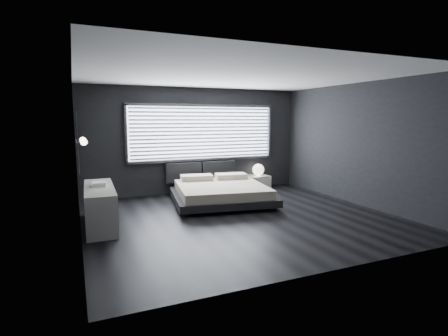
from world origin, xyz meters
name	(u,v)px	position (x,y,z in m)	size (l,w,h in m)	color
room	(241,148)	(0.00, 0.00, 1.40)	(6.04, 6.00, 2.80)	black
window	(204,133)	(0.20, 2.70, 1.61)	(4.14, 0.09, 1.52)	white
headboard	(201,171)	(0.10, 2.64, 0.57)	(1.96, 0.16, 0.52)	black
sconce_near	(84,142)	(-2.88, 0.05, 1.60)	(0.18, 0.11, 0.11)	silver
sconce_far	(83,140)	(-2.88, 0.65, 1.60)	(0.18, 0.11, 0.11)	silver
wall_art_upper	(77,128)	(-2.98, -0.55, 1.85)	(0.01, 0.48, 0.48)	#47474C
wall_art_lower	(79,158)	(-2.98, -0.30, 1.38)	(0.01, 0.48, 0.48)	#47474C
bed	(221,192)	(0.11, 1.29, 0.27)	(2.52, 2.44, 0.57)	black
nightstand	(257,182)	(1.74, 2.50, 0.19)	(0.64, 0.53, 0.37)	white
orb_lamp	(258,170)	(1.79, 2.52, 0.54)	(0.33, 0.33, 0.33)	white
dresser	(100,206)	(-2.65, 0.54, 0.37)	(0.58, 1.86, 0.74)	white
book_stack	(99,184)	(-2.64, 0.64, 0.77)	(0.32, 0.40, 0.08)	white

